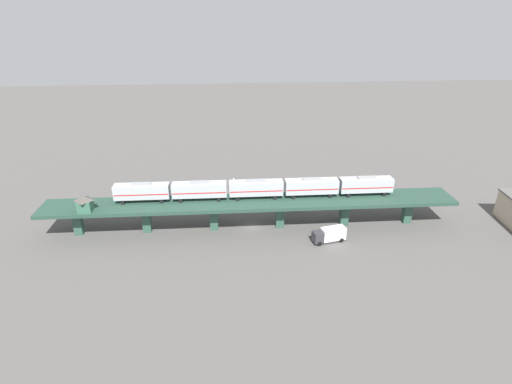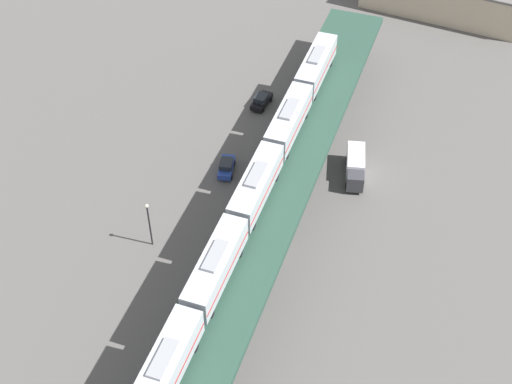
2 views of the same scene
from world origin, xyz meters
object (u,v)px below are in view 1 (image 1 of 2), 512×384
object	(u,v)px
delivery_truck	(329,234)
street_lamp	(234,188)
subway_train	(256,188)
signal_hut	(85,203)
street_car_black	(354,202)
street_car_blue	(295,204)

from	to	relation	value
delivery_truck	street_lamp	size ratio (longest dim) A/B	1.08
subway_train	street_lamp	size ratio (longest dim) A/B	8.99
signal_hut	delivery_truck	xyz separation A→B (m)	(5.34, 51.57, -6.84)
street_car_black	subway_train	bearing A→B (deg)	-73.03
subway_train	street_car_blue	size ratio (longest dim) A/B	13.35
street_lamp	delivery_truck	bearing A→B (deg)	43.88
signal_hut	delivery_truck	size ratio (longest dim) A/B	0.45
street_lamp	subway_train	bearing A→B (deg)	21.89
subway_train	street_lamp	world-z (taller)	subway_train
subway_train	street_car_black	distance (m)	28.21
signal_hut	street_lamp	bearing A→B (deg)	115.77
street_car_black	delivery_truck	world-z (taller)	delivery_truck
subway_train	street_car_blue	bearing A→B (deg)	126.64
signal_hut	street_car_black	size ratio (longest dim) A/B	0.74
street_car_black	delivery_truck	distance (m)	19.82
delivery_truck	street_car_blue	bearing A→B (deg)	-164.23
subway_train	signal_hut	world-z (taller)	subway_train
street_car_blue	street_lamp	world-z (taller)	street_lamp
signal_hut	delivery_truck	world-z (taller)	signal_hut
signal_hut	street_car_black	xyz separation A→B (m)	(-11.37, 62.21, -7.67)
street_car_blue	street_lamp	distance (m)	16.01
street_car_blue	delivery_truck	size ratio (longest dim) A/B	0.62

